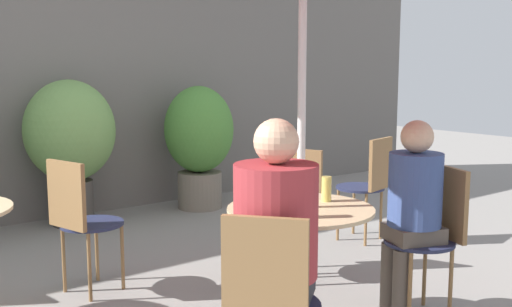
# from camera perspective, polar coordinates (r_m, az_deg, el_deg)

# --- Properties ---
(storefront_wall) EXTENTS (10.00, 0.06, 3.00)m
(storefront_wall) POSITION_cam_1_polar(r_m,az_deg,el_deg) (6.09, -18.58, 8.11)
(storefront_wall) COLOR slate
(storefront_wall) RESTS_ON ground_plane
(cafe_table_near) EXTENTS (0.80, 0.80, 0.71)m
(cafe_table_near) POSITION_cam_1_polar(r_m,az_deg,el_deg) (3.31, 4.24, -8.15)
(cafe_table_near) COLOR #514C47
(cafe_table_near) RESTS_ON ground_plane
(bistro_chair_0) EXTENTS (0.47, 0.47, 0.89)m
(bistro_chair_0) POSITION_cam_1_polar(r_m,az_deg,el_deg) (2.52, 1.27, -13.28)
(bistro_chair_0) COLOR #232847
(bistro_chair_0) RESTS_ON ground_plane
(bistro_chair_1) EXTENTS (0.45, 0.44, 0.89)m
(bistro_chair_1) POSITION_cam_1_polar(r_m,az_deg,el_deg) (3.68, 16.55, -6.68)
(bistro_chair_1) COLOR #232847
(bistro_chair_1) RESTS_ON ground_plane
(bistro_chair_2) EXTENTS (0.42, 0.44, 0.89)m
(bistro_chair_2) POSITION_cam_1_polar(r_m,az_deg,el_deg) (5.10, 10.82, -2.40)
(bistro_chair_2) COLOR #232847
(bistro_chair_2) RESTS_ON ground_plane
(bistro_chair_4) EXTENTS (0.46, 0.45, 0.89)m
(bistro_chair_4) POSITION_cam_1_polar(r_m,az_deg,el_deg) (4.24, 3.60, -4.40)
(bistro_chair_4) COLOR #232847
(bistro_chair_4) RESTS_ON ground_plane
(bistro_chair_5) EXTENTS (0.44, 0.43, 0.89)m
(bistro_chair_5) POSITION_cam_1_polar(r_m,az_deg,el_deg) (3.99, -16.46, -5.53)
(bistro_chair_5) COLOR #232847
(bistro_chair_5) RESTS_ON ground_plane
(seated_person_0) EXTENTS (0.46, 0.46, 1.25)m
(seated_person_0) POSITION_cam_1_polar(r_m,az_deg,el_deg) (2.60, 1.95, -7.98)
(seated_person_0) COLOR #2D2D33
(seated_person_0) RESTS_ON ground_plane
(seated_person_1) EXTENTS (0.37, 0.35, 1.17)m
(seated_person_1) POSITION_cam_1_polar(r_m,az_deg,el_deg) (3.57, 14.69, -4.35)
(seated_person_1) COLOR brown
(seated_person_1) RESTS_ON ground_plane
(beer_glass_0) EXTENTS (0.07, 0.07, 0.15)m
(beer_glass_0) POSITION_cam_1_polar(r_m,az_deg,el_deg) (3.04, 5.22, -4.75)
(beer_glass_0) COLOR silver
(beer_glass_0) RESTS_ON cafe_table_near
(beer_glass_1) EXTENTS (0.06, 0.06, 0.14)m
(beer_glass_1) POSITION_cam_1_polar(r_m,az_deg,el_deg) (3.41, 6.73, -3.37)
(beer_glass_1) COLOR #DBC65B
(beer_glass_1) RESTS_ON cafe_table_near
(beer_glass_2) EXTENTS (0.07, 0.07, 0.15)m
(beer_glass_2) POSITION_cam_1_polar(r_m,az_deg,el_deg) (3.34, 0.85, -3.52)
(beer_glass_2) COLOR silver
(beer_glass_2) RESTS_ON cafe_table_near
(potted_plant_1) EXTENTS (0.83, 0.83, 1.36)m
(potted_plant_1) POSITION_cam_1_polar(r_m,az_deg,el_deg) (5.78, -17.29, 1.53)
(potted_plant_1) COLOR #47423D
(potted_plant_1) RESTS_ON ground_plane
(potted_plant_2) EXTENTS (0.72, 0.72, 1.28)m
(potted_plant_2) POSITION_cam_1_polar(r_m,az_deg,el_deg) (6.24, -5.44, 1.44)
(potted_plant_2) COLOR slate
(potted_plant_2) RESTS_ON ground_plane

